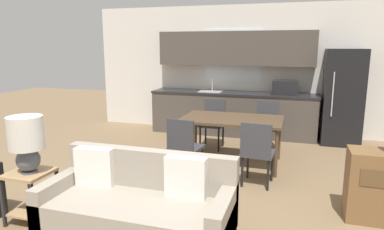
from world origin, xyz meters
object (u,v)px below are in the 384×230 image
object	(u,v)px
table_lamp	(26,140)
dining_table	(232,122)
dining_chair_far_left	(213,121)
dining_chair_near_right	(257,150)
dining_chair_near_left	(184,145)
side_table	(30,188)
dining_chair_far_right	(268,124)
refrigerator	(342,97)
couch	(140,205)

from	to	relation	value
table_lamp	dining_table	bearing A→B (deg)	56.05
dining_chair_far_left	dining_chair_near_right	distance (m)	1.88
dining_chair_near_left	dining_chair_near_right	size ratio (longest dim) A/B	1.00
dining_table	dining_chair_near_left	size ratio (longest dim) A/B	1.76
side_table	dining_chair_far_left	world-z (taller)	dining_chair_far_left
dining_chair_near_left	dining_chair_far_left	bearing A→B (deg)	-82.41
table_lamp	dining_chair_near_right	xyz separation A→B (m)	(2.16, 1.67, -0.41)
dining_chair_far_left	dining_chair_far_right	bearing A→B (deg)	6.20
table_lamp	dining_chair_near_left	xyz separation A→B (m)	(1.16, 1.62, -0.41)
dining_chair_far_left	dining_chair_near_right	world-z (taller)	same
refrigerator	dining_table	size ratio (longest dim) A/B	1.16
dining_table	dining_chair_far_right	size ratio (longest dim) A/B	1.76
dining_chair_far_left	dining_chair_near_right	xyz separation A→B (m)	(0.99, -1.60, 0.00)
table_lamp	dining_chair_far_left	size ratio (longest dim) A/B	0.68
dining_chair_far_right	dining_chair_near_left	xyz separation A→B (m)	(-1.00, -1.71, 0.00)
side_table	table_lamp	size ratio (longest dim) A/B	0.93
refrigerator	dining_chair_far_right	world-z (taller)	refrigerator
refrigerator	couch	size ratio (longest dim) A/B	0.99
refrigerator	dining_chair_near_left	xyz separation A→B (m)	(-2.29, -2.64, -0.40)
dining_chair_near_left	side_table	bearing A→B (deg)	61.59
refrigerator	dining_chair_near_right	size ratio (longest dim) A/B	2.03
refrigerator	dining_chair_far_left	size ratio (longest dim) A/B	2.03
refrigerator	side_table	world-z (taller)	refrigerator
couch	dining_chair_near_right	size ratio (longest dim) A/B	2.05
side_table	dining_chair_near_left	world-z (taller)	dining_chair_near_left
dining_table	refrigerator	bearing A→B (deg)	44.95
refrigerator	dining_chair_far_left	xyz separation A→B (m)	(-2.28, -0.99, -0.40)
refrigerator	dining_table	world-z (taller)	refrigerator
dining_table	dining_chair_far_right	distance (m)	1.00
couch	refrigerator	bearing A→B (deg)	61.83
side_table	table_lamp	distance (m)	0.54
couch	dining_chair_far_left	xyz separation A→B (m)	(-0.04, 3.18, 0.16)
table_lamp	dining_chair_near_left	distance (m)	2.03
dining_table	dining_chair_near_left	world-z (taller)	dining_chair_near_left
dining_chair_near_right	table_lamp	bearing A→B (deg)	42.18
dining_chair_far_left	dining_chair_near_left	size ratio (longest dim) A/B	1.00
couch	side_table	size ratio (longest dim) A/B	3.27
refrigerator	table_lamp	distance (m)	5.48
couch	dining_chair_far_right	bearing A→B (deg)	73.85
table_lamp	dining_chair_far_right	size ratio (longest dim) A/B	0.68
refrigerator	dining_chair_near_right	bearing A→B (deg)	-116.51
dining_chair_near_left	dining_chair_near_right	xyz separation A→B (m)	(1.00, 0.05, 0.00)
refrigerator	dining_chair_near_right	xyz separation A→B (m)	(-1.29, -2.59, -0.40)
table_lamp	dining_chair_near_left	bearing A→B (deg)	54.41
table_lamp	dining_chair_near_left	size ratio (longest dim) A/B	0.68
dining_chair_far_left	dining_chair_far_right	world-z (taller)	same
side_table	couch	bearing A→B (deg)	3.01
dining_chair_far_left	dining_chair_near_left	xyz separation A→B (m)	(-0.01, -1.65, 0.00)
refrigerator	dining_table	bearing A→B (deg)	-135.05
dining_table	table_lamp	size ratio (longest dim) A/B	2.60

